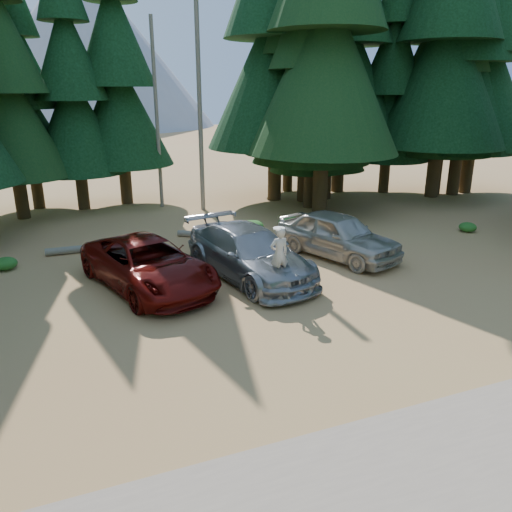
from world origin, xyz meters
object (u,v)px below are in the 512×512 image
object	(u,v)px
silver_minivan_center	(249,253)
silver_minivan_right	(338,235)
frisbee_player	(279,254)
log_mid	(214,235)
red_pickup	(148,264)
log_left	(101,247)
log_right	(279,240)

from	to	relation	value
silver_minivan_center	silver_minivan_right	world-z (taller)	silver_minivan_right
frisbee_player	log_mid	xyz separation A→B (m)	(0.02, 7.16, -1.35)
silver_minivan_right	silver_minivan_center	bearing A→B (deg)	171.08
red_pickup	silver_minivan_right	bearing A→B (deg)	-12.65
red_pickup	frisbee_player	bearing A→B (deg)	-49.37
red_pickup	silver_minivan_right	distance (m)	7.61
log_mid	frisbee_player	bearing A→B (deg)	-55.88
log_left	log_mid	bearing A→B (deg)	1.66
log_left	log_right	size ratio (longest dim) A/B	0.85
silver_minivan_center	log_mid	world-z (taller)	silver_minivan_center
log_mid	log_right	world-z (taller)	log_right
red_pickup	log_right	distance (m)	6.86
red_pickup	silver_minivan_center	bearing A→B (deg)	-21.66
silver_minivan_center	silver_minivan_right	size ratio (longest dim) A/B	1.16
silver_minivan_center	silver_minivan_right	bearing A→B (deg)	0.08
silver_minivan_right	frisbee_player	xyz separation A→B (m)	(-3.86, -2.93, 0.59)
red_pickup	log_mid	distance (m)	6.11
silver_minivan_center	log_left	distance (m)	6.98
red_pickup	log_left	bearing A→B (deg)	87.00
red_pickup	log_mid	size ratio (longest dim) A/B	1.74
silver_minivan_right	log_right	world-z (taller)	silver_minivan_right
log_left	log_right	bearing A→B (deg)	-11.96
log_left	red_pickup	bearing A→B (deg)	-74.22
frisbee_player	log_left	size ratio (longest dim) A/B	0.40
silver_minivan_center	log_right	bearing A→B (deg)	39.70
red_pickup	silver_minivan_right	xyz separation A→B (m)	(7.59, 0.54, 0.07)
red_pickup	log_right	size ratio (longest dim) A/B	1.19
log_mid	silver_minivan_center	bearing A→B (deg)	-58.32
silver_minivan_right	log_mid	distance (m)	5.77
log_mid	red_pickup	bearing A→B (deg)	-93.90
red_pickup	log_right	xyz separation A→B (m)	(6.15, 2.98, -0.67)
log_right	silver_minivan_right	bearing A→B (deg)	-79.63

